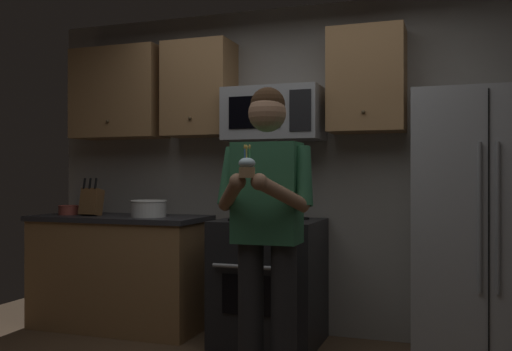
{
  "coord_description": "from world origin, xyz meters",
  "views": [
    {
      "loc": [
        1.16,
        -2.71,
        1.25
      ],
      "look_at": [
        0.07,
        0.43,
        1.25
      ],
      "focal_mm": 40.19,
      "sensor_mm": 36.0,
      "label": 1
    }
  ],
  "objects_px": {
    "oven_range": "(269,281)",
    "cupcake": "(247,167)",
    "bowl_large_white": "(149,208)",
    "microwave": "(274,114)",
    "refrigerator": "(486,229)",
    "person": "(267,220)",
    "bowl_small_colored": "(69,210)",
    "knife_block": "(91,202)"
  },
  "relations": [
    {
      "from": "person",
      "to": "cupcake",
      "type": "relative_size",
      "value": 10.13
    },
    {
      "from": "knife_block",
      "to": "bowl_small_colored",
      "type": "bearing_deg",
      "value": 176.02
    },
    {
      "from": "oven_range",
      "to": "bowl_large_white",
      "type": "height_order",
      "value": "bowl_large_white"
    },
    {
      "from": "bowl_large_white",
      "to": "person",
      "type": "distance_m",
      "value": 1.58
    },
    {
      "from": "bowl_large_white",
      "to": "cupcake",
      "type": "relative_size",
      "value": 1.67
    },
    {
      "from": "knife_block",
      "to": "bowl_small_colored",
      "type": "distance_m",
      "value": 0.25
    },
    {
      "from": "bowl_small_colored",
      "to": "cupcake",
      "type": "distance_m",
      "value": 2.44
    },
    {
      "from": "bowl_large_white",
      "to": "bowl_small_colored",
      "type": "xyz_separation_m",
      "value": [
        -0.78,
        0.01,
        -0.03
      ]
    },
    {
      "from": "microwave",
      "to": "bowl_large_white",
      "type": "bearing_deg",
      "value": -171.77
    },
    {
      "from": "oven_range",
      "to": "microwave",
      "type": "relative_size",
      "value": 1.26
    },
    {
      "from": "refrigerator",
      "to": "microwave",
      "type": "bearing_deg",
      "value": 173.97
    },
    {
      "from": "knife_block",
      "to": "bowl_large_white",
      "type": "bearing_deg",
      "value": 0.35
    },
    {
      "from": "microwave",
      "to": "bowl_large_white",
      "type": "xyz_separation_m",
      "value": [
        -1.01,
        -0.15,
        -0.73
      ]
    },
    {
      "from": "bowl_large_white",
      "to": "refrigerator",
      "type": "bearing_deg",
      "value": -0.3
    },
    {
      "from": "oven_range",
      "to": "cupcake",
      "type": "height_order",
      "value": "cupcake"
    },
    {
      "from": "microwave",
      "to": "refrigerator",
      "type": "xyz_separation_m",
      "value": [
        1.5,
        -0.16,
        -0.82
      ]
    },
    {
      "from": "oven_range",
      "to": "bowl_small_colored",
      "type": "xyz_separation_m",
      "value": [
        -1.78,
        -0.01,
        0.5
      ]
    },
    {
      "from": "knife_block",
      "to": "person",
      "type": "distance_m",
      "value": 2.04
    },
    {
      "from": "microwave",
      "to": "person",
      "type": "height_order",
      "value": "microwave"
    },
    {
      "from": "person",
      "to": "cupcake",
      "type": "distance_m",
      "value": 0.44
    },
    {
      "from": "bowl_large_white",
      "to": "bowl_small_colored",
      "type": "distance_m",
      "value": 0.78
    },
    {
      "from": "bowl_large_white",
      "to": "cupcake",
      "type": "distance_m",
      "value": 1.82
    },
    {
      "from": "bowl_large_white",
      "to": "cupcake",
      "type": "height_order",
      "value": "cupcake"
    },
    {
      "from": "refrigerator",
      "to": "person",
      "type": "distance_m",
      "value": 1.52
    },
    {
      "from": "bowl_large_white",
      "to": "microwave",
      "type": "bearing_deg",
      "value": 8.23
    },
    {
      "from": "knife_block",
      "to": "cupcake",
      "type": "height_order",
      "value": "cupcake"
    },
    {
      "from": "refrigerator",
      "to": "knife_block",
      "type": "distance_m",
      "value": 3.04
    },
    {
      "from": "knife_block",
      "to": "person",
      "type": "bearing_deg",
      "value": -26.53
    },
    {
      "from": "microwave",
      "to": "person",
      "type": "distance_m",
      "value": 1.32
    },
    {
      "from": "oven_range",
      "to": "microwave",
      "type": "xyz_separation_m",
      "value": [
        0.0,
        0.12,
        1.26
      ]
    },
    {
      "from": "cupcake",
      "to": "bowl_large_white",
      "type": "bearing_deg",
      "value": 136.07
    },
    {
      "from": "person",
      "to": "refrigerator",
      "type": "bearing_deg",
      "value": 36.63
    },
    {
      "from": "oven_range",
      "to": "bowl_small_colored",
      "type": "bearing_deg",
      "value": -179.59
    },
    {
      "from": "refrigerator",
      "to": "cupcake",
      "type": "bearing_deg",
      "value": -134.59
    },
    {
      "from": "oven_range",
      "to": "bowl_large_white",
      "type": "xyz_separation_m",
      "value": [
        -1.01,
        -0.03,
        0.53
      ]
    },
    {
      "from": "bowl_small_colored",
      "to": "cupcake",
      "type": "bearing_deg",
      "value": -31.31
    },
    {
      "from": "refrigerator",
      "to": "person",
      "type": "height_order",
      "value": "refrigerator"
    },
    {
      "from": "microwave",
      "to": "refrigerator",
      "type": "distance_m",
      "value": 1.72
    },
    {
      "from": "microwave",
      "to": "refrigerator",
      "type": "bearing_deg",
      "value": -6.03
    },
    {
      "from": "refrigerator",
      "to": "bowl_small_colored",
      "type": "bearing_deg",
      "value": 179.54
    },
    {
      "from": "cupcake",
      "to": "knife_block",
      "type": "bearing_deg",
      "value": 145.82
    },
    {
      "from": "oven_range",
      "to": "refrigerator",
      "type": "bearing_deg",
      "value": -1.5
    }
  ]
}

